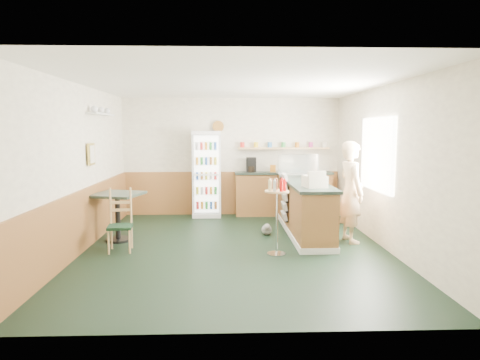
{
  "coord_description": "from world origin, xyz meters",
  "views": [
    {
      "loc": [
        -0.15,
        -6.94,
        1.95
      ],
      "look_at": [
        0.12,
        0.6,
        1.08
      ],
      "focal_mm": 32.0,
      "sensor_mm": 36.0,
      "label": 1
    }
  ],
  "objects_px": {
    "display_case": "(298,166)",
    "condiment_stand": "(277,206)",
    "cafe_chair": "(121,218)",
    "cash_register": "(315,181)",
    "shopkeeper": "(351,192)",
    "drinks_fridge": "(207,174)",
    "cafe_table": "(118,207)"
  },
  "relations": [
    {
      "from": "drinks_fridge",
      "to": "display_case",
      "type": "distance_m",
      "value": 2.16
    },
    {
      "from": "drinks_fridge",
      "to": "condiment_stand",
      "type": "height_order",
      "value": "drinks_fridge"
    },
    {
      "from": "drinks_fridge",
      "to": "cafe_table",
      "type": "bearing_deg",
      "value": -124.34
    },
    {
      "from": "drinks_fridge",
      "to": "condiment_stand",
      "type": "xyz_separation_m",
      "value": [
        1.23,
        -3.12,
        -0.19
      ]
    },
    {
      "from": "cash_register",
      "to": "cafe_chair",
      "type": "distance_m",
      "value": 3.26
    },
    {
      "from": "cash_register",
      "to": "cafe_chair",
      "type": "xyz_separation_m",
      "value": [
        -3.2,
        -0.12,
        -0.58
      ]
    },
    {
      "from": "drinks_fridge",
      "to": "display_case",
      "type": "xyz_separation_m",
      "value": [
        1.92,
        -0.97,
        0.26
      ]
    },
    {
      "from": "cafe_chair",
      "to": "display_case",
      "type": "bearing_deg",
      "value": 22.84
    },
    {
      "from": "cash_register",
      "to": "cafe_chair",
      "type": "relative_size",
      "value": 0.35
    },
    {
      "from": "display_case",
      "to": "cash_register",
      "type": "distance_m",
      "value": 1.67
    },
    {
      "from": "shopkeeper",
      "to": "cafe_chair",
      "type": "bearing_deg",
      "value": 86.63
    },
    {
      "from": "drinks_fridge",
      "to": "cafe_chair",
      "type": "distance_m",
      "value": 3.08
    },
    {
      "from": "shopkeeper",
      "to": "cafe_table",
      "type": "height_order",
      "value": "shopkeeper"
    },
    {
      "from": "display_case",
      "to": "shopkeeper",
      "type": "relative_size",
      "value": 0.45
    },
    {
      "from": "display_case",
      "to": "condiment_stand",
      "type": "relative_size",
      "value": 0.68
    },
    {
      "from": "drinks_fridge",
      "to": "condiment_stand",
      "type": "bearing_deg",
      "value": -68.52
    },
    {
      "from": "shopkeeper",
      "to": "drinks_fridge",
      "type": "bearing_deg",
      "value": 38.75
    },
    {
      "from": "cash_register",
      "to": "shopkeeper",
      "type": "height_order",
      "value": "shopkeeper"
    },
    {
      "from": "condiment_stand",
      "to": "cafe_table",
      "type": "bearing_deg",
      "value": 160.81
    },
    {
      "from": "cafe_table",
      "to": "condiment_stand",
      "type": "bearing_deg",
      "value": -19.19
    },
    {
      "from": "drinks_fridge",
      "to": "cafe_table",
      "type": "relative_size",
      "value": 2.03
    },
    {
      "from": "display_case",
      "to": "condiment_stand",
      "type": "bearing_deg",
      "value": -107.81
    },
    {
      "from": "shopkeeper",
      "to": "cafe_table",
      "type": "xyz_separation_m",
      "value": [
        -4.1,
        0.2,
        -0.28
      ]
    },
    {
      "from": "cash_register",
      "to": "cafe_chair",
      "type": "bearing_deg",
      "value": 171.95
    },
    {
      "from": "cash_register",
      "to": "shopkeeper",
      "type": "xyz_separation_m",
      "value": [
        0.7,
        0.26,
        -0.22
      ]
    },
    {
      "from": "drinks_fridge",
      "to": "shopkeeper",
      "type": "distance_m",
      "value": 3.53
    },
    {
      "from": "cafe_table",
      "to": "cafe_chair",
      "type": "distance_m",
      "value": 0.63
    },
    {
      "from": "cash_register",
      "to": "condiment_stand",
      "type": "relative_size",
      "value": 0.3
    },
    {
      "from": "drinks_fridge",
      "to": "shopkeeper",
      "type": "bearing_deg",
      "value": -42.24
    },
    {
      "from": "cafe_table",
      "to": "cafe_chair",
      "type": "relative_size",
      "value": 0.94
    },
    {
      "from": "condiment_stand",
      "to": "cafe_chair",
      "type": "distance_m",
      "value": 2.55
    },
    {
      "from": "cafe_table",
      "to": "cafe_chair",
      "type": "xyz_separation_m",
      "value": [
        0.2,
        -0.59,
        -0.07
      ]
    }
  ]
}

